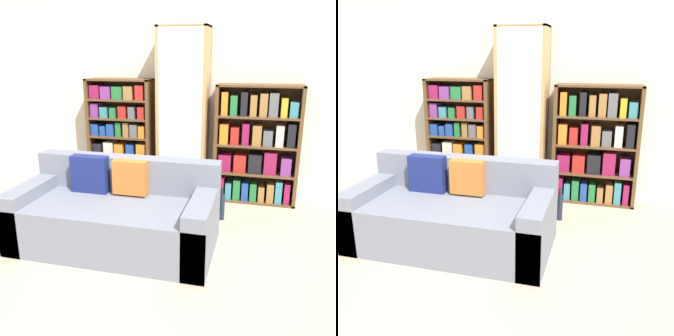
# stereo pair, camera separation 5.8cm
# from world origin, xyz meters

# --- Properties ---
(ground_plane) EXTENTS (16.00, 16.00, 0.00)m
(ground_plane) POSITION_xyz_m (0.00, 0.00, 0.00)
(ground_plane) COLOR tan
(wall_back) EXTENTS (6.67, 0.06, 2.70)m
(wall_back) POSITION_xyz_m (0.00, 2.24, 1.35)
(wall_back) COLOR silver
(wall_back) RESTS_ON ground
(couch) EXTENTS (1.84, 0.92, 0.80)m
(couch) POSITION_xyz_m (-0.24, 0.57, 0.29)
(couch) COLOR slate
(couch) RESTS_ON ground
(bookshelf_left) EXTENTS (0.83, 0.32, 1.45)m
(bookshelf_left) POSITION_xyz_m (-0.73, 2.03, 0.72)
(bookshelf_left) COLOR brown
(bookshelf_left) RESTS_ON ground
(display_cabinet) EXTENTS (0.60, 0.36, 2.06)m
(display_cabinet) POSITION_xyz_m (0.09, 2.01, 1.02)
(display_cabinet) COLOR tan
(display_cabinet) RESTS_ON ground
(bookshelf_right) EXTENTS (0.98, 0.32, 1.41)m
(bookshelf_right) POSITION_xyz_m (0.98, 2.03, 0.67)
(bookshelf_right) COLOR brown
(bookshelf_right) RESTS_ON ground
(wine_bottle) EXTENTS (0.07, 0.07, 0.37)m
(wine_bottle) POSITION_xyz_m (0.66, 1.37, 0.15)
(wine_bottle) COLOR #192333
(wine_bottle) RESTS_ON ground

